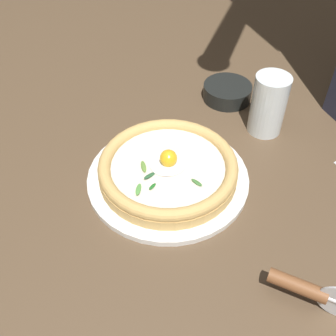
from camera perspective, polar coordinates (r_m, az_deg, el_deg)
The scene contains 6 objects.
ground_plane at distance 0.77m, azimuth -2.23°, elevation -4.29°, with size 2.40×2.40×0.03m, color brown.
pizza_plate at distance 0.78m, azimuth 0.00°, elevation -1.36°, with size 0.31×0.31×0.01m, color white.
pizza at distance 0.76m, azimuth -0.00°, elevation 0.02°, with size 0.26×0.26×0.06m.
side_bowl at distance 0.99m, azimuth 8.39°, elevation 10.62°, with size 0.12×0.12×0.04m, color black.
pizza_cutter at distance 0.64m, azimuth 19.41°, elevation -16.02°, with size 0.09×0.12×0.07m.
drinking_glass at distance 0.89m, azimuth 13.94°, elevation 8.19°, with size 0.07×0.07×0.13m.
Camera 1 is at (-0.21, -0.46, 0.57)m, focal length 43.03 mm.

